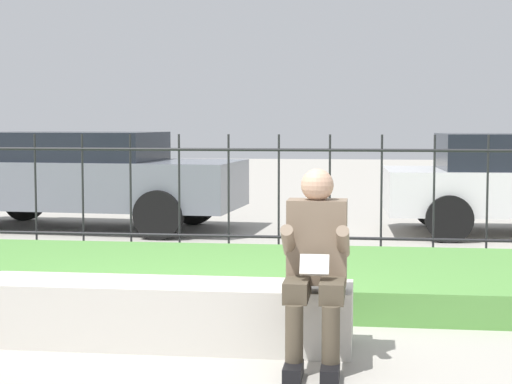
# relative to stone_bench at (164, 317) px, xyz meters

# --- Properties ---
(ground_plane) EXTENTS (60.00, 60.00, 0.00)m
(ground_plane) POSITION_rel_stone_bench_xyz_m (0.14, 0.00, -0.19)
(ground_plane) COLOR #A8A399
(stone_bench) EXTENTS (2.58, 0.56, 0.44)m
(stone_bench) POSITION_rel_stone_bench_xyz_m (0.00, 0.00, 0.00)
(stone_bench) COLOR beige
(stone_bench) RESTS_ON ground_plane
(person_seated_reader) EXTENTS (0.42, 0.73, 1.24)m
(person_seated_reader) POSITION_rel_stone_bench_xyz_m (1.07, -0.31, 0.48)
(person_seated_reader) COLOR black
(person_seated_reader) RESTS_ON ground_plane
(grass_berm) EXTENTS (8.64, 2.44, 0.26)m
(grass_berm) POSITION_rel_stone_bench_xyz_m (0.14, 1.92, -0.06)
(grass_berm) COLOR #569342
(grass_berm) RESTS_ON ground_plane
(iron_fence) EXTENTS (6.64, 0.03, 1.40)m
(iron_fence) POSITION_rel_stone_bench_xyz_m (0.14, 3.56, 0.54)
(iron_fence) COLOR #232326
(iron_fence) RESTS_ON ground_plane
(car_parked_left) EXTENTS (4.55, 2.14, 1.39)m
(car_parked_left) POSITION_rel_stone_bench_xyz_m (-2.68, 6.13, 0.56)
(car_parked_left) COLOR slate
(car_parked_left) RESTS_ON ground_plane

